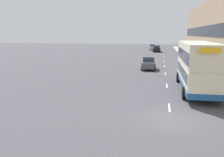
# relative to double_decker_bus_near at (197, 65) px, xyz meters

# --- Properties ---
(ground_plane) EXTENTS (220.00, 220.00, 0.00)m
(ground_plane) POSITION_rel_double_decker_bus_near_xyz_m (-2.47, -8.43, -2.29)
(ground_plane) COLOR #424247
(pavement) EXTENTS (5.00, 93.00, 0.14)m
(pavement) POSITION_rel_double_decker_bus_near_xyz_m (4.03, 30.07, -2.22)
(pavement) COLOR #A39E93
(pavement) RESTS_ON ground_plane
(terrace_facade) EXTENTS (3.10, 93.00, 12.48)m
(terrace_facade) POSITION_rel_double_decker_bus_near_xyz_m (8.01, 30.07, 3.95)
(terrace_facade) COLOR #9E846B
(terrace_facade) RESTS_ON ground_plane
(lane_mark_0) EXTENTS (0.12, 2.00, 0.01)m
(lane_mark_0) POSITION_rel_double_decker_bus_near_xyz_m (-2.47, -5.98, -2.28)
(lane_mark_0) COLOR silver
(lane_mark_0) RESTS_ON ground_plane
(lane_mark_1) EXTENTS (0.12, 2.00, 0.01)m
(lane_mark_1) POSITION_rel_double_decker_bus_near_xyz_m (-2.47, 1.57, -2.28)
(lane_mark_1) COLOR silver
(lane_mark_1) RESTS_ON ground_plane
(lane_mark_2) EXTENTS (0.12, 2.00, 0.01)m
(lane_mark_2) POSITION_rel_double_decker_bus_near_xyz_m (-2.47, 9.12, -2.28)
(lane_mark_2) COLOR silver
(lane_mark_2) RESTS_ON ground_plane
(lane_mark_3) EXTENTS (0.12, 2.00, 0.01)m
(lane_mark_3) POSITION_rel_double_decker_bus_near_xyz_m (-2.47, 16.67, -2.28)
(lane_mark_3) COLOR silver
(lane_mark_3) RESTS_ON ground_plane
(lane_mark_4) EXTENTS (0.12, 2.00, 0.01)m
(lane_mark_4) POSITION_rel_double_decker_bus_near_xyz_m (-2.47, 24.22, -2.28)
(lane_mark_4) COLOR silver
(lane_mark_4) RESTS_ON ground_plane
(lane_mark_5) EXTENTS (0.12, 2.00, 0.01)m
(lane_mark_5) POSITION_rel_double_decker_bus_near_xyz_m (-2.47, 31.77, -2.28)
(lane_mark_5) COLOR silver
(lane_mark_5) RESTS_ON ground_plane
(lane_mark_6) EXTENTS (0.12, 2.00, 0.01)m
(lane_mark_6) POSITION_rel_double_decker_bus_near_xyz_m (-2.47, 39.32, -2.28)
(lane_mark_6) COLOR silver
(lane_mark_6) RESTS_ON ground_plane
(double_decker_bus_near) EXTENTS (2.85, 11.10, 4.30)m
(double_decker_bus_near) POSITION_rel_double_decker_bus_near_xyz_m (0.00, 0.00, 0.00)
(double_decker_bus_near) COLOR beige
(double_decker_bus_near) RESTS_ON ground_plane
(car_0) EXTENTS (1.95, 4.00, 1.81)m
(car_0) POSITION_rel_double_decker_bus_near_xyz_m (-4.78, 12.61, -1.40)
(car_0) COLOR #4C5156
(car_0) RESTS_ON ground_plane
(car_1) EXTENTS (1.92, 4.06, 1.78)m
(car_1) POSITION_rel_double_decker_bus_near_xyz_m (-5.61, 56.29, -1.41)
(car_1) COLOR #B7B799
(car_1) RESTS_ON ground_plane
(car_2) EXTENTS (2.10, 4.53, 1.80)m
(car_2) POSITION_rel_double_decker_bus_near_xyz_m (-4.18, 48.06, -1.40)
(car_2) COLOR black
(car_2) RESTS_ON ground_plane
(pedestrian_at_shelter) EXTENTS (0.32, 0.32, 1.62)m
(pedestrian_at_shelter) POSITION_rel_double_decker_bus_near_xyz_m (2.16, 4.45, -1.32)
(pedestrian_at_shelter) COLOR #23232D
(pedestrian_at_shelter) RESTS_ON ground_plane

